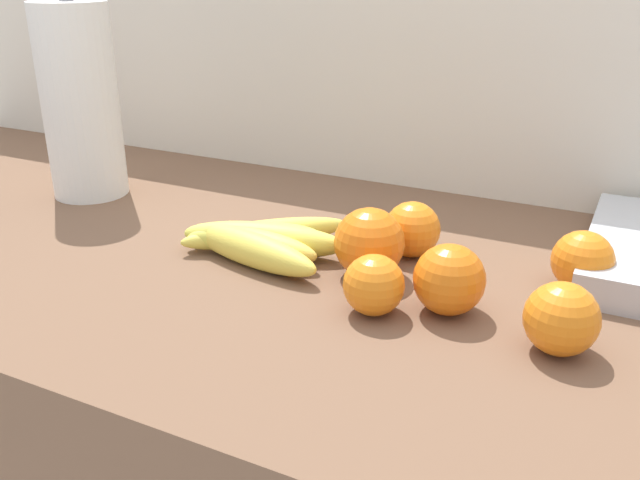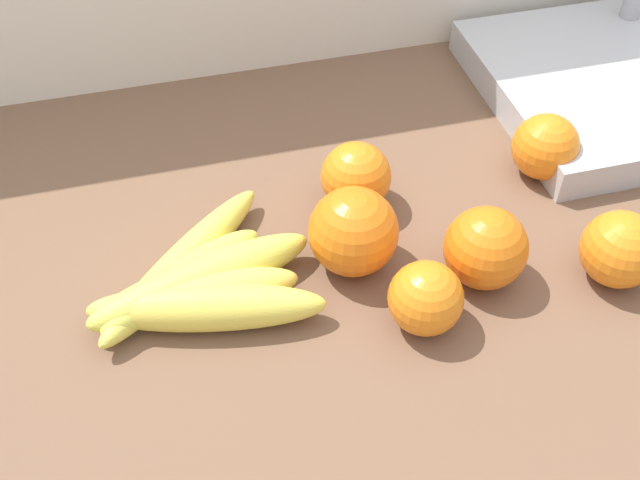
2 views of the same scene
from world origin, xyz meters
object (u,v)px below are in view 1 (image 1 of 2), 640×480
orange_back_right (449,279)px  orange_far_right (583,261)px  banana_bunch (257,241)px  orange_right (374,285)px  orange_back_left (561,319)px  paper_towel_roll (80,102)px  orange_center (412,229)px  orange_front (368,244)px

orange_back_right → orange_far_right: bearing=45.3°
banana_bunch → orange_far_right: bearing=12.5°
orange_right → orange_back_left: bearing=2.2°
orange_back_right → banana_bunch: bearing=172.0°
orange_far_right → paper_towel_roll: size_ratio=0.22×
orange_back_left → orange_right: (-0.18, -0.01, -0.00)m
orange_back_right → orange_far_right: size_ratio=1.10×
orange_center → orange_front: 0.08m
banana_bunch → orange_back_left: orange_back_left is taller
orange_back_left → orange_front: bearing=162.6°
orange_back_right → orange_back_left: size_ratio=1.07×
orange_center → orange_far_right: size_ratio=1.02×
orange_back_left → orange_right: orange_back_left is taller
orange_back_right → paper_towel_roll: size_ratio=0.24×
orange_far_right → orange_front: bearing=-161.1°
banana_bunch → paper_towel_roll: size_ratio=0.67×
orange_far_right → orange_front: orange_front is taller
orange_back_left → orange_far_right: size_ratio=1.03×
orange_center → orange_right: (0.01, -0.16, -0.00)m
orange_center → paper_towel_roll: paper_towel_roll is taller
orange_right → orange_far_right: (0.18, 0.15, 0.00)m
orange_far_right → orange_front: 0.24m
orange_back_left → orange_far_right: orange_back_left is taller
banana_bunch → paper_towel_roll: bearing=165.7°
banana_bunch → orange_back_left: (0.37, -0.06, 0.01)m
banana_bunch → orange_far_right: size_ratio=3.11×
orange_far_right → orange_back_left: bearing=-90.4°
orange_back_right → orange_far_right: orange_back_right is taller
orange_back_left → orange_back_right: bearing=165.7°
orange_back_right → paper_towel_roll: 0.63m
orange_back_left → orange_far_right: (0.00, 0.15, -0.00)m
orange_back_right → orange_front: (-0.11, 0.04, 0.00)m
orange_right → banana_bunch: bearing=158.6°
orange_back_left → paper_towel_roll: (-0.72, 0.16, 0.11)m
banana_bunch → orange_front: bearing=2.0°
orange_center → paper_towel_roll: 0.54m
orange_back_left → orange_right: size_ratio=1.09×
orange_back_left → orange_front: orange_front is taller
orange_right → paper_towel_roll: size_ratio=0.20×
banana_bunch → orange_front: (0.14, 0.01, 0.02)m
orange_back_left → banana_bunch: bearing=170.0°
paper_towel_roll → banana_bunch: bearing=-14.3°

